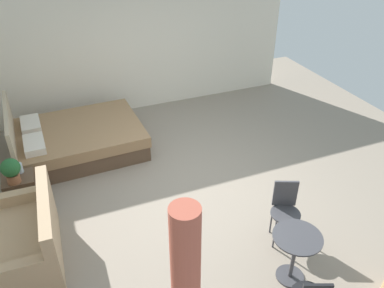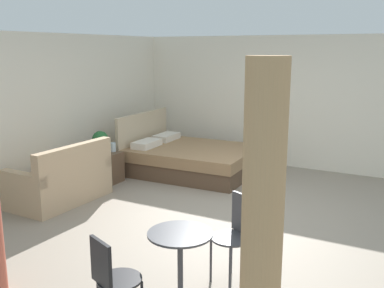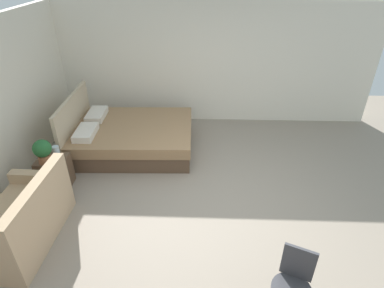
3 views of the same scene
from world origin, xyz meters
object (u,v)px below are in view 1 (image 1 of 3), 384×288
(couch, at_px, (28,240))
(nightstand, at_px, (22,191))
(balcony_table, at_px, (295,249))
(cafe_chair_near_window, at_px, (285,206))
(potted_plant, at_px, (11,170))
(vase, at_px, (19,168))
(bed, at_px, (76,139))

(couch, xyz_separation_m, nightstand, (1.12, 0.05, -0.04))
(balcony_table, relative_size, cafe_chair_near_window, 0.79)
(cafe_chair_near_window, bearing_deg, potted_plant, 59.90)
(nightstand, xyz_separation_m, vase, (0.12, -0.04, 0.34))
(nightstand, relative_size, balcony_table, 0.75)
(vase, relative_size, balcony_table, 0.22)
(potted_plant, bearing_deg, vase, -19.78)
(bed, height_order, potted_plant, bed)
(potted_plant, bearing_deg, cafe_chair_near_window, -120.10)
(nightstand, bearing_deg, potted_plant, 158.85)
(balcony_table, bearing_deg, bed, 27.70)
(balcony_table, bearing_deg, nightstand, 48.39)
(potted_plant, height_order, balcony_table, potted_plant)
(nightstand, relative_size, vase, 3.44)
(bed, xyz_separation_m, balcony_table, (-3.84, -2.01, 0.21))
(potted_plant, distance_m, balcony_table, 3.96)
(bed, distance_m, potted_plant, 1.70)
(bed, bearing_deg, cafe_chair_near_window, -144.42)
(couch, height_order, balcony_table, couch)
(cafe_chair_near_window, bearing_deg, bed, 35.58)
(balcony_table, bearing_deg, couch, 62.51)
(nightstand, distance_m, potted_plant, 0.49)
(bed, xyz_separation_m, cafe_chair_near_window, (-3.20, -2.29, 0.27))
(cafe_chair_near_window, bearing_deg, nightstand, 58.31)
(couch, distance_m, nightstand, 1.12)
(couch, distance_m, cafe_chair_near_window, 3.33)
(vase, relative_size, cafe_chair_near_window, 0.17)
(couch, distance_m, vase, 1.28)
(vase, bearing_deg, couch, -179.50)
(bed, bearing_deg, vase, 139.25)
(nightstand, bearing_deg, vase, -18.61)
(potted_plant, relative_size, cafe_chair_near_window, 0.44)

